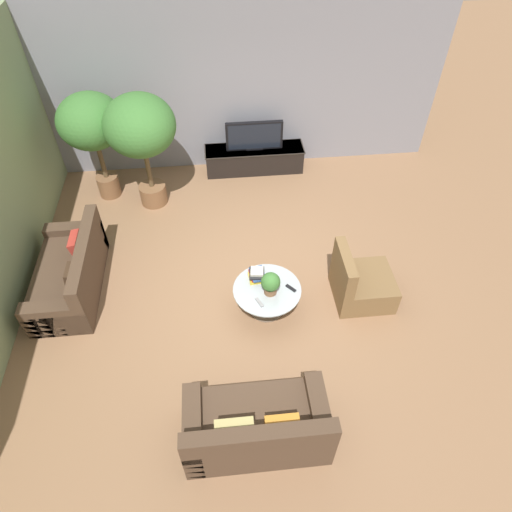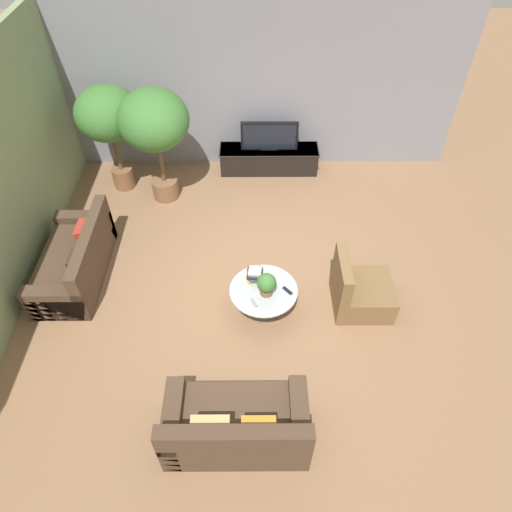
% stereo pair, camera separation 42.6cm
% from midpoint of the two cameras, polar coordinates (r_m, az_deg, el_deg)
% --- Properties ---
extents(ground_plane, '(24.00, 24.00, 0.00)m').
position_cam_midpoint_polar(ground_plane, '(6.72, -2.58, -4.00)').
color(ground_plane, '#8C6647').
extents(back_wall_stone, '(7.40, 0.12, 3.00)m').
position_cam_midpoint_polar(back_wall_stone, '(8.41, -4.59, 20.22)').
color(back_wall_stone, gray).
rests_on(back_wall_stone, ground).
extents(media_console, '(1.84, 0.50, 0.46)m').
position_cam_midpoint_polar(media_console, '(8.78, -1.64, 12.04)').
color(media_console, black).
rests_on(media_console, ground).
extents(television, '(1.03, 0.13, 0.54)m').
position_cam_midpoint_polar(television, '(8.51, -1.70, 14.74)').
color(television, black).
rests_on(television, media_console).
extents(coffee_table, '(0.93, 0.93, 0.41)m').
position_cam_midpoint_polar(coffee_table, '(6.25, -0.58, -4.96)').
color(coffee_table, '#756656').
rests_on(coffee_table, ground).
extents(couch_by_wall, '(0.84, 1.72, 0.84)m').
position_cam_midpoint_polar(couch_by_wall, '(7.10, -23.75, -2.18)').
color(couch_by_wall, '#4C3828').
rests_on(couch_by_wall, ground).
extents(couch_near_entry, '(1.57, 0.84, 0.84)m').
position_cam_midpoint_polar(couch_near_entry, '(5.29, -2.38, -20.72)').
color(couch_near_entry, '#4C3828').
rests_on(couch_near_entry, ground).
extents(armchair_wicker, '(0.80, 0.76, 0.86)m').
position_cam_midpoint_polar(armchair_wicker, '(6.52, 11.07, -3.48)').
color(armchair_wicker, brown).
rests_on(armchair_wicker, ground).
extents(potted_palm_tall, '(1.05, 1.05, 1.89)m').
position_cam_midpoint_polar(potted_palm_tall, '(8.04, -21.36, 14.96)').
color(potted_palm_tall, brown).
rests_on(potted_palm_tall, ground).
extents(potted_palm_corner, '(1.12, 1.12, 1.98)m').
position_cam_midpoint_polar(potted_palm_corner, '(7.59, -15.88, 14.89)').
color(potted_palm_corner, brown).
rests_on(potted_palm_corner, ground).
extents(potted_plant_tabletop, '(0.26, 0.26, 0.34)m').
position_cam_midpoint_polar(potted_plant_tabletop, '(5.97, -0.21, -3.48)').
color(potted_plant_tabletop, brown).
rests_on(potted_plant_tabletop, coffee_table).
extents(book_stack, '(0.24, 0.30, 0.16)m').
position_cam_midpoint_polar(book_stack, '(6.23, -1.86, -2.39)').
color(book_stack, gold).
rests_on(book_stack, coffee_table).
extents(remote_black, '(0.14, 0.15, 0.02)m').
position_cam_midpoint_polar(remote_black, '(6.16, 2.41, -4.11)').
color(remote_black, black).
rests_on(remote_black, coffee_table).
extents(remote_silver, '(0.11, 0.16, 0.02)m').
position_cam_midpoint_polar(remote_silver, '(6.00, -1.61, -5.89)').
color(remote_silver, gray).
rests_on(remote_silver, coffee_table).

